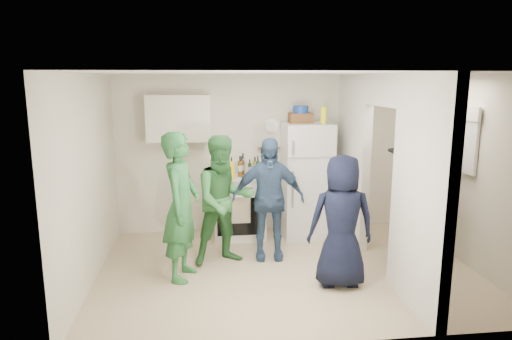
{
  "coord_description": "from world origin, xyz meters",
  "views": [
    {
      "loc": [
        -1.04,
        -5.46,
        2.43
      ],
      "look_at": [
        -0.35,
        0.4,
        1.25
      ],
      "focal_mm": 32.0,
      "sensor_mm": 36.0,
      "label": 1
    }
  ],
  "objects_px": {
    "person_green_left": "(181,207)",
    "person_green_center": "(224,200)",
    "fridge": "(306,180)",
    "wicker_basket": "(300,118)",
    "person_nook": "(410,199)",
    "yellow_cup_stack_top": "(324,115)",
    "person_denim": "(268,199)",
    "person_navy": "(341,221)",
    "blue_bowl": "(301,109)",
    "stove": "(239,206)"
  },
  "relations": [
    {
      "from": "blue_bowl",
      "to": "person_green_center",
      "type": "relative_size",
      "value": 0.14
    },
    {
      "from": "person_navy",
      "to": "person_nook",
      "type": "distance_m",
      "value": 1.27
    },
    {
      "from": "person_green_left",
      "to": "person_navy",
      "type": "bearing_deg",
      "value": -88.26
    },
    {
      "from": "stove",
      "to": "blue_bowl",
      "type": "bearing_deg",
      "value": 1.2
    },
    {
      "from": "person_nook",
      "to": "stove",
      "type": "bearing_deg",
      "value": -97.97
    },
    {
      "from": "fridge",
      "to": "person_denim",
      "type": "xyz_separation_m",
      "value": [
        -0.73,
        -0.88,
        -0.05
      ]
    },
    {
      "from": "fridge",
      "to": "wicker_basket",
      "type": "xyz_separation_m",
      "value": [
        -0.1,
        0.05,
        0.96
      ]
    },
    {
      "from": "wicker_basket",
      "to": "person_green_left",
      "type": "height_order",
      "value": "wicker_basket"
    },
    {
      "from": "fridge",
      "to": "person_green_left",
      "type": "distance_m",
      "value": 2.34
    },
    {
      "from": "yellow_cup_stack_top",
      "to": "person_navy",
      "type": "xyz_separation_m",
      "value": [
        -0.22,
        -1.74,
        -1.1
      ]
    },
    {
      "from": "person_green_center",
      "to": "person_navy",
      "type": "xyz_separation_m",
      "value": [
        1.33,
        -0.85,
        -0.07
      ]
    },
    {
      "from": "blue_bowl",
      "to": "person_nook",
      "type": "distance_m",
      "value": 2.1
    },
    {
      "from": "stove",
      "to": "fridge",
      "type": "xyz_separation_m",
      "value": [
        1.05,
        -0.03,
        0.4
      ]
    },
    {
      "from": "blue_bowl",
      "to": "fridge",
      "type": "bearing_deg",
      "value": -26.57
    },
    {
      "from": "stove",
      "to": "person_green_left",
      "type": "bearing_deg",
      "value": -119.54
    },
    {
      "from": "fridge",
      "to": "person_navy",
      "type": "xyz_separation_m",
      "value": [
        0.0,
        -1.84,
        -0.09
      ]
    },
    {
      "from": "person_navy",
      "to": "stove",
      "type": "bearing_deg",
      "value": -56.06
    },
    {
      "from": "fridge",
      "to": "person_green_center",
      "type": "distance_m",
      "value": 1.65
    },
    {
      "from": "wicker_basket",
      "to": "blue_bowl",
      "type": "distance_m",
      "value": 0.13
    },
    {
      "from": "person_navy",
      "to": "person_green_center",
      "type": "bearing_deg",
      "value": -28.2
    },
    {
      "from": "wicker_basket",
      "to": "yellow_cup_stack_top",
      "type": "height_order",
      "value": "yellow_cup_stack_top"
    },
    {
      "from": "wicker_basket",
      "to": "person_denim",
      "type": "distance_m",
      "value": 1.51
    },
    {
      "from": "stove",
      "to": "person_navy",
      "type": "bearing_deg",
      "value": -60.51
    },
    {
      "from": "wicker_basket",
      "to": "person_green_center",
      "type": "height_order",
      "value": "wicker_basket"
    },
    {
      "from": "person_green_center",
      "to": "stove",
      "type": "bearing_deg",
      "value": 59.28
    },
    {
      "from": "yellow_cup_stack_top",
      "to": "person_nook",
      "type": "relative_size",
      "value": 0.14
    },
    {
      "from": "yellow_cup_stack_top",
      "to": "person_denim",
      "type": "height_order",
      "value": "yellow_cup_stack_top"
    },
    {
      "from": "fridge",
      "to": "person_nook",
      "type": "bearing_deg",
      "value": -47.78
    },
    {
      "from": "fridge",
      "to": "yellow_cup_stack_top",
      "type": "relative_size",
      "value": 7.08
    },
    {
      "from": "fridge",
      "to": "yellow_cup_stack_top",
      "type": "bearing_deg",
      "value": -24.44
    },
    {
      "from": "stove",
      "to": "person_nook",
      "type": "xyz_separation_m",
      "value": [
        2.18,
        -1.27,
        0.38
      ]
    },
    {
      "from": "fridge",
      "to": "blue_bowl",
      "type": "distance_m",
      "value": 1.1
    },
    {
      "from": "person_green_left",
      "to": "person_green_center",
      "type": "xyz_separation_m",
      "value": [
        0.54,
        0.42,
        -0.05
      ]
    },
    {
      "from": "fridge",
      "to": "person_green_center",
      "type": "xyz_separation_m",
      "value": [
        -1.33,
        -0.99,
        -0.02
      ]
    },
    {
      "from": "blue_bowl",
      "to": "person_green_left",
      "type": "bearing_deg",
      "value": -140.55
    },
    {
      "from": "person_nook",
      "to": "person_green_center",
      "type": "bearing_deg",
      "value": -73.66
    },
    {
      "from": "stove",
      "to": "person_denim",
      "type": "height_order",
      "value": "person_denim"
    },
    {
      "from": "person_green_left",
      "to": "person_denim",
      "type": "xyz_separation_m",
      "value": [
        1.14,
        0.52,
        -0.07
      ]
    },
    {
      "from": "wicker_basket",
      "to": "person_navy",
      "type": "bearing_deg",
      "value": -86.9
    },
    {
      "from": "wicker_basket",
      "to": "stove",
      "type": "bearing_deg",
      "value": -178.8
    },
    {
      "from": "yellow_cup_stack_top",
      "to": "person_nook",
      "type": "xyz_separation_m",
      "value": [
        0.9,
        -1.14,
        -1.03
      ]
    },
    {
      "from": "blue_bowl",
      "to": "person_green_left",
      "type": "height_order",
      "value": "blue_bowl"
    },
    {
      "from": "person_denim",
      "to": "fridge",
      "type": "bearing_deg",
      "value": 54.63
    },
    {
      "from": "blue_bowl",
      "to": "yellow_cup_stack_top",
      "type": "bearing_deg",
      "value": -25.11
    },
    {
      "from": "person_denim",
      "to": "yellow_cup_stack_top",
      "type": "bearing_deg",
      "value": 43.67
    },
    {
      "from": "yellow_cup_stack_top",
      "to": "person_navy",
      "type": "bearing_deg",
      "value": -97.14
    },
    {
      "from": "wicker_basket",
      "to": "person_nook",
      "type": "xyz_separation_m",
      "value": [
        1.22,
        -1.29,
        -0.98
      ]
    },
    {
      "from": "wicker_basket",
      "to": "person_navy",
      "type": "distance_m",
      "value": 2.16
    },
    {
      "from": "wicker_basket",
      "to": "person_denim",
      "type": "height_order",
      "value": "wicker_basket"
    },
    {
      "from": "person_denim",
      "to": "person_navy",
      "type": "bearing_deg",
      "value": -48.44
    }
  ]
}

